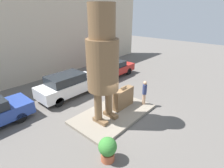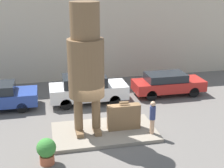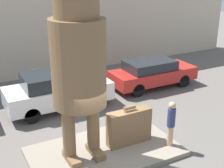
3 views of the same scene
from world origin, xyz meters
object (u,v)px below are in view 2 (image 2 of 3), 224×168
object	(u,v)px
tourist	(153,116)
parked_car_red	(168,83)
statue_figure	(86,60)
giant_suitcase	(124,117)
planter_pot	(46,150)
parked_car_white	(87,89)

from	to	relation	value
tourist	parked_car_red	xyz separation A→B (m)	(2.85, 5.16, -0.26)
statue_figure	parked_car_red	size ratio (longest dim) A/B	1.33
giant_suitcase	tourist	size ratio (longest dim) A/B	0.98
giant_suitcase	planter_pot	xyz separation A→B (m)	(-3.69, -2.07, -0.18)
planter_pot	parked_car_red	bearing A→B (deg)	39.93
parked_car_white	parked_car_red	distance (m)	5.18
statue_figure	parked_car_white	world-z (taller)	statue_figure
giant_suitcase	tourist	bearing A→B (deg)	-33.90
tourist	giant_suitcase	bearing A→B (deg)	146.10
tourist	parked_car_white	xyz separation A→B (m)	(-2.32, 4.92, -0.16)
statue_figure	giant_suitcase	bearing A→B (deg)	-0.58
parked_car_red	giant_suitcase	bearing A→B (deg)	-132.54
parked_car_red	parked_car_white	bearing A→B (deg)	-177.32
statue_figure	planter_pot	bearing A→B (deg)	-132.86
statue_figure	parked_car_red	distance (m)	7.78
giant_suitcase	planter_pot	size ratio (longest dim) A/B	1.43
statue_figure	tourist	xyz separation A→B (m)	(2.91, -0.80, -2.63)
statue_figure	planter_pot	world-z (taller)	statue_figure
statue_figure	tourist	size ratio (longest dim) A/B	3.73
statue_figure	parked_car_red	world-z (taller)	statue_figure
parked_car_white	tourist	bearing A→B (deg)	-64.71
statue_figure	parked_car_white	xyz separation A→B (m)	(0.59, 4.12, -2.79)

